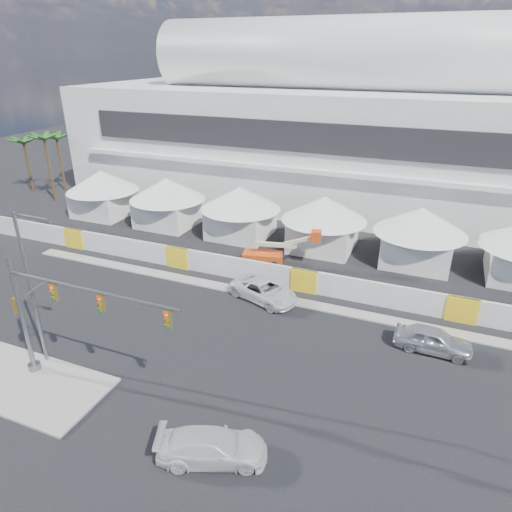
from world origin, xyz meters
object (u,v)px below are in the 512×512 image
at_px(pickup_curb, 264,291).
at_px(streetlight_median, 32,280).
at_px(pickup_near, 212,446).
at_px(boom_lift, 270,255).
at_px(sedan_silver, 433,340).
at_px(traffic_mast, 51,317).

height_order(pickup_curb, streetlight_median, streetlight_median).
distance_m(pickup_near, boom_lift, 22.37).
distance_m(pickup_near, streetlight_median, 14.35).
bearing_deg(boom_lift, streetlight_median, -124.65).
bearing_deg(sedan_silver, streetlight_median, 116.87).
height_order(sedan_silver, boom_lift, boom_lift).
bearing_deg(traffic_mast, streetlight_median, 154.75).
xyz_separation_m(traffic_mast, streetlight_median, (-2.12, 1.00, 1.46)).
bearing_deg(boom_lift, sedan_silver, -41.72).
bearing_deg(traffic_mast, pickup_near, -8.92).
bearing_deg(streetlight_median, sedan_silver, 25.42).
bearing_deg(streetlight_median, pickup_near, -11.74).
distance_m(pickup_near, traffic_mast, 11.72).
relative_size(pickup_curb, streetlight_median, 0.57).
bearing_deg(traffic_mast, pickup_curb, 61.13).
distance_m(pickup_curb, pickup_near, 15.84).
bearing_deg(pickup_curb, sedan_silver, -80.29).
bearing_deg(pickup_near, streetlight_median, 56.91).
bearing_deg(streetlight_median, pickup_curb, 52.74).
xyz_separation_m(streetlight_median, boom_lift, (7.80, 19.00, -4.98)).
bearing_deg(streetlight_median, traffic_mast, -25.25).
distance_m(traffic_mast, boom_lift, 21.09).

